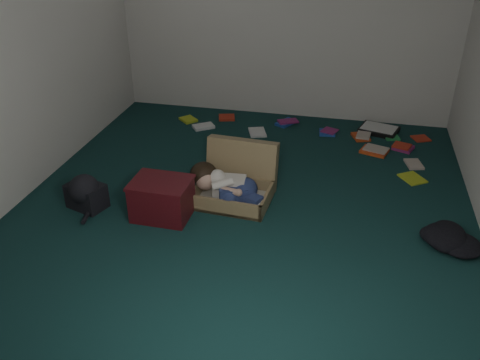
% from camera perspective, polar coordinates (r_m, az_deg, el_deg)
% --- Properties ---
extents(floor, '(4.50, 4.50, 0.00)m').
position_cam_1_polar(floor, '(4.55, 0.42, -2.94)').
color(floor, '#113130').
rests_on(floor, ground).
extents(wall_back, '(4.50, 0.00, 4.50)m').
position_cam_1_polar(wall_back, '(6.17, 5.19, 18.65)').
color(wall_back, white).
rests_on(wall_back, ground).
extents(wall_front, '(4.50, 0.00, 4.50)m').
position_cam_1_polar(wall_front, '(2.06, -13.06, -4.84)').
color(wall_front, white).
rests_on(wall_front, ground).
extents(wall_left, '(0.00, 4.50, 4.50)m').
position_cam_1_polar(wall_left, '(4.83, -24.06, 13.35)').
color(wall_left, white).
rests_on(wall_left, ground).
extents(suitcase, '(0.71, 0.69, 0.49)m').
position_cam_1_polar(suitcase, '(4.64, -0.38, -0.16)').
color(suitcase, '#977E53').
rests_on(suitcase, floor).
extents(person, '(0.71, 0.38, 0.30)m').
position_cam_1_polar(person, '(4.49, -1.57, -0.62)').
color(person, silver).
rests_on(person, suitcase).
extents(maroon_bin, '(0.50, 0.40, 0.34)m').
position_cam_1_polar(maroon_bin, '(4.38, -8.76, -2.08)').
color(maroon_bin, '#480E14').
rests_on(maroon_bin, floor).
extents(backpack, '(0.49, 0.44, 0.24)m').
position_cam_1_polar(backpack, '(4.68, -16.86, -1.61)').
color(backpack, black).
rests_on(backpack, floor).
extents(clothing_pile, '(0.58, 0.52, 0.15)m').
position_cam_1_polar(clothing_pile, '(4.36, 22.26, -5.91)').
color(clothing_pile, black).
rests_on(clothing_pile, floor).
extents(paper_tray, '(0.50, 0.43, 0.06)m').
position_cam_1_polar(paper_tray, '(6.21, 15.33, 5.48)').
color(paper_tray, black).
rests_on(paper_tray, floor).
extents(book_scatter, '(3.00, 1.36, 0.02)m').
position_cam_1_polar(book_scatter, '(5.90, 9.39, 4.68)').
color(book_scatter, '#B5CB23').
rests_on(book_scatter, floor).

